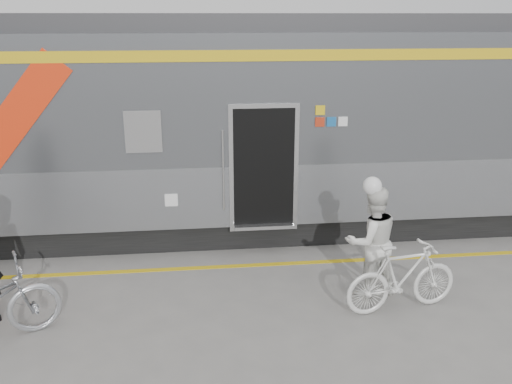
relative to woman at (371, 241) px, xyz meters
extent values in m
plane|color=slate|center=(-2.00, -1.02, -0.85)|extent=(90.00, 90.00, 0.00)
cube|color=black|center=(-3.61, 3.18, -0.60)|extent=(24.00, 2.70, 0.50)
cube|color=#9EA0A5|center=(-3.61, 3.18, 0.20)|extent=(24.00, 3.00, 1.10)
cube|color=#5A5D62|center=(-3.61, 3.18, 1.85)|extent=(24.00, 3.00, 2.20)
cube|color=#38383A|center=(-3.61, 3.18, 3.10)|extent=(24.00, 2.64, 0.30)
cube|color=gold|center=(-3.61, 1.67, 2.60)|extent=(24.00, 0.02, 0.18)
cube|color=red|center=(-5.41, 1.67, 1.65)|extent=(1.96, 0.01, 2.19)
cube|color=black|center=(-3.41, 1.67, 1.40)|extent=(0.55, 0.02, 0.65)
cube|color=black|center=(-1.41, 1.88, 0.70)|extent=(1.05, 0.45, 2.10)
cube|color=silver|center=(-1.41, 1.67, 0.70)|extent=(1.20, 0.02, 2.25)
cylinder|color=silver|center=(-2.11, 1.65, 0.70)|extent=(0.04, 0.04, 1.40)
cube|color=silver|center=(-1.41, 1.63, -0.33)|extent=(1.05, 0.25, 0.06)
cube|color=gold|center=(-0.46, 1.67, 1.70)|extent=(0.16, 0.01, 0.16)
cube|color=#A82B13|center=(-0.46, 1.67, 1.50)|extent=(0.16, 0.01, 0.16)
cube|color=#175896|center=(-0.26, 1.67, 1.50)|extent=(0.16, 0.01, 0.16)
cube|color=silver|center=(-0.06, 1.67, 1.50)|extent=(0.16, 0.01, 0.16)
cube|color=silver|center=(-3.01, 1.67, 0.20)|extent=(0.22, 0.01, 0.22)
cube|color=gold|center=(-2.00, 1.13, -0.85)|extent=(24.00, 0.12, 0.01)
imported|color=white|center=(0.00, 0.00, 0.00)|extent=(0.92, 0.77, 1.71)
imported|color=silver|center=(0.30, -0.55, -0.34)|extent=(1.78, 0.76, 1.03)
sphere|color=white|center=(0.00, 0.00, 0.99)|extent=(0.27, 0.27, 0.27)
camera|label=1|loc=(-2.55, -7.22, 3.21)|focal=38.00mm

